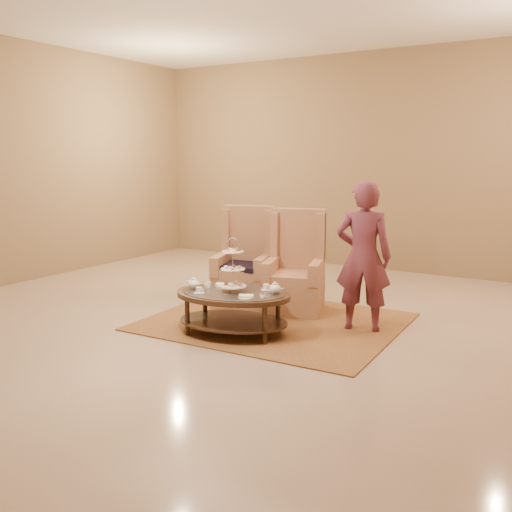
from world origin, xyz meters
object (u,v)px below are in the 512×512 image
Objects in this scene: armchair_right at (295,277)px; person at (363,257)px; tea_table at (233,300)px; armchair_left at (245,271)px.

person reaches higher than armchair_right.
person is at bearing -36.59° from armchair_right.
armchair_left is at bearing 104.75° from tea_table.
person is (0.98, -0.34, 0.39)m from armchair_right.
armchair_left is 0.69m from armchair_right.
tea_table is 1.12× the size of armchair_left.
armchair_right is at bearing -13.80° from armchair_left.
tea_table is 1.28m from armchair_left.
person is (1.67, -0.31, 0.39)m from armchair_left.
tea_table is 1.18m from armchair_right.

